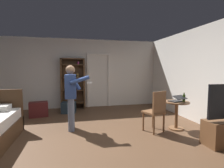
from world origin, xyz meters
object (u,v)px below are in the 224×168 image
wooden_chair (156,110)px  person_blue_shirt (71,93)px  side_table (176,111)px  suitcase_dark (69,108)px  suitcase_small (39,109)px  bookshelf (73,82)px  bottle_on_table (184,98)px  laptop (177,100)px

wooden_chair → person_blue_shirt: person_blue_shirt is taller
side_table → suitcase_dark: 3.48m
side_table → person_blue_shirt: (-2.55, 0.55, 0.44)m
wooden_chair → suitcase_small: size_ratio=1.78×
side_table → person_blue_shirt: 2.65m
bookshelf → side_table: bearing=-48.8°
suitcase_small → bookshelf: bearing=30.0°
bookshelf → bottle_on_table: bookshelf is taller
laptop → person_blue_shirt: 2.61m
person_blue_shirt → suitcase_small: size_ratio=2.87×
bookshelf → bottle_on_table: 3.97m
laptop → wooden_chair: (-0.58, -0.04, -0.21)m
person_blue_shirt → bookshelf: bearing=88.9°
side_table → person_blue_shirt: bearing=167.9°
side_table → laptop: laptop is taller
wooden_chair → suitcase_dark: (-2.06, 2.30, -0.35)m
person_blue_shirt → suitcase_dark: size_ratio=3.47×
laptop → person_blue_shirt: person_blue_shirt is taller
bottle_on_table → suitcase_small: 4.29m
laptop → wooden_chair: size_ratio=0.40×
person_blue_shirt → wooden_chair: bearing=-18.0°
wooden_chair → bottle_on_table: bearing=0.5°
wooden_chair → suitcase_dark: size_ratio=2.15×
side_table → wooden_chair: 0.61m
side_table → person_blue_shirt: person_blue_shirt is taller
person_blue_shirt → laptop: bearing=-13.1°
laptop → side_table: bearing=66.2°
suitcase_dark → suitcase_small: 0.95m
bottle_on_table → suitcase_dark: 3.67m
bookshelf → person_blue_shirt: size_ratio=1.19×
wooden_chair → person_blue_shirt: 2.08m
laptop → suitcase_dark: (-2.65, 2.25, -0.56)m
suitcase_small → side_table: bearing=-38.7°
bookshelf → side_table: size_ratio=2.71×
laptop → person_blue_shirt: bearing=166.9°
bookshelf → person_blue_shirt: bearing=-91.1°
wooden_chair → suitcase_small: (-2.98, 2.06, -0.31)m
bookshelf → suitcase_dark: bookshelf is taller
wooden_chair → side_table: bearing=8.1°
suitcase_small → bottle_on_table: bearing=-38.7°
bottle_on_table → wooden_chair: wooden_chair is taller
suitcase_small → wooden_chair: bearing=-44.5°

